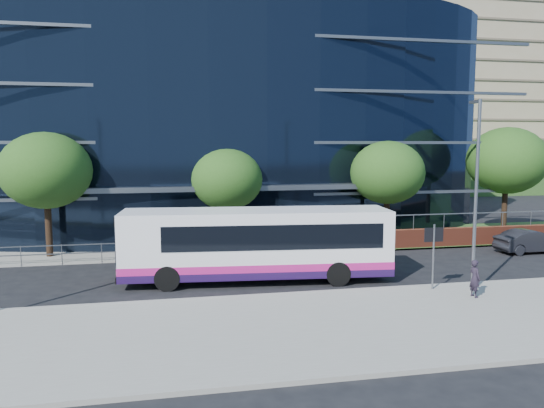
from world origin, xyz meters
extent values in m
plane|color=black|center=(0.00, 0.00, 0.00)|extent=(200.00, 200.00, 0.00)
cube|color=gray|center=(0.00, -5.00, 0.07)|extent=(80.00, 8.00, 0.15)
cube|color=gray|center=(0.00, -1.00, 0.08)|extent=(80.00, 0.25, 0.16)
cube|color=gold|center=(0.00, -0.80, 0.01)|extent=(80.00, 0.08, 0.01)
cube|color=gold|center=(0.00, -0.65, 0.01)|extent=(80.00, 0.08, 0.01)
cube|color=gray|center=(-6.00, 11.00, 0.05)|extent=(50.00, 8.00, 0.10)
cube|color=black|center=(-4.00, 24.00, 8.00)|extent=(38.00, 16.00, 16.00)
cube|color=#595E66|center=(-4.00, 9.50, 3.70)|extent=(22.00, 1.20, 0.30)
cube|color=slate|center=(-8.00, 7.00, 1.05)|extent=(24.00, 0.05, 0.05)
cube|color=slate|center=(-8.00, 7.00, 0.60)|extent=(24.00, 0.05, 0.05)
cylinder|color=slate|center=(-8.00, 7.00, 0.55)|extent=(0.04, 0.04, 1.10)
cube|color=#2D511E|center=(32.00, 56.00, 2.00)|extent=(60.00, 42.00, 4.00)
cube|color=tan|center=(32.00, 58.00, 17.00)|extent=(50.00, 12.00, 26.00)
cylinder|color=slate|center=(4.50, -1.60, 1.55)|extent=(0.08, 0.08, 2.80)
cube|color=black|center=(4.50, -1.58, 2.50)|extent=(0.85, 0.06, 0.60)
cylinder|color=black|center=(-13.00, 9.00, 1.65)|extent=(0.36, 0.36, 3.30)
ellipsoid|color=#1A3E11|center=(-13.00, 9.00, 4.88)|extent=(4.95, 4.95, 4.21)
cylinder|color=black|center=(-3.00, 9.50, 1.43)|extent=(0.36, 0.36, 2.86)
ellipsoid|color=#1A3E11|center=(-3.00, 9.50, 4.23)|extent=(4.29, 4.29, 3.65)
cylinder|color=black|center=(7.00, 9.00, 1.54)|extent=(0.36, 0.36, 3.08)
ellipsoid|color=#1A3E11|center=(7.00, 9.00, 4.55)|extent=(4.62, 4.62, 3.93)
cylinder|color=black|center=(16.00, 10.00, 1.76)|extent=(0.36, 0.36, 3.52)
ellipsoid|color=#1A3E11|center=(16.00, 10.00, 5.20)|extent=(5.28, 5.28, 4.49)
cylinder|color=black|center=(24.00, 40.00, 1.54)|extent=(0.36, 0.36, 3.08)
ellipsoid|color=#1A3E11|center=(24.00, 40.00, 4.55)|extent=(4.62, 4.62, 3.93)
cylinder|color=black|center=(40.00, 42.00, 1.43)|extent=(0.36, 0.36, 2.86)
ellipsoid|color=#1A3E11|center=(40.00, 42.00, 4.23)|extent=(4.29, 4.29, 3.65)
cylinder|color=slate|center=(6.00, -2.20, 4.15)|extent=(0.14, 0.14, 8.00)
cube|color=slate|center=(6.00, -1.85, 8.05)|extent=(0.15, 0.70, 0.12)
cube|color=white|center=(-2.54, 1.78, 1.85)|extent=(12.38, 3.87, 2.93)
cube|color=#220F3F|center=(-2.54, 1.78, 0.55)|extent=(12.40, 3.92, 0.33)
cube|color=#B91B76|center=(-2.54, 1.78, 0.89)|extent=(12.40, 3.92, 0.33)
cube|color=black|center=(-1.87, 1.72, 2.27)|extent=(9.96, 3.69, 1.11)
cube|color=black|center=(-8.63, 2.34, 1.99)|extent=(0.30, 2.38, 1.72)
cube|color=black|center=(-8.64, 2.34, 3.01)|extent=(0.31, 2.27, 0.44)
cube|color=yellow|center=(-8.65, 2.62, 3.01)|extent=(0.15, 1.22, 0.24)
cube|color=black|center=(-8.63, 2.34, 0.50)|extent=(0.34, 2.65, 0.27)
cylinder|color=black|center=(-6.62, 0.89, 0.55)|extent=(1.13, 0.43, 1.11)
cylinder|color=black|center=(0.88, 0.20, 0.55)|extent=(1.13, 0.43, 1.11)
imported|color=black|center=(14.22, 4.90, 0.68)|extent=(4.17, 1.56, 1.36)
imported|color=black|center=(5.59, -3.00, 0.92)|extent=(0.41, 0.59, 1.53)
camera|label=1|loc=(-6.62, -21.90, 6.34)|focal=35.00mm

